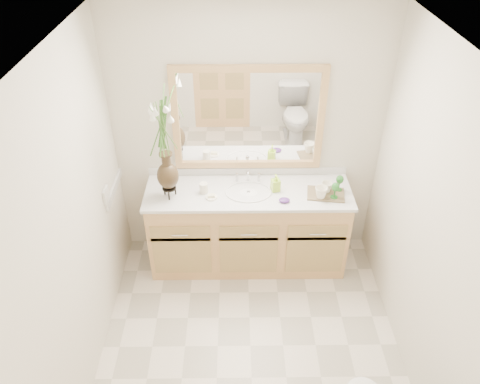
{
  "coord_description": "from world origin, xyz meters",
  "views": [
    {
      "loc": [
        -0.11,
        -2.38,
        3.23
      ],
      "look_at": [
        -0.08,
        0.65,
        1.08
      ],
      "focal_mm": 35.0,
      "sensor_mm": 36.0,
      "label": 1
    }
  ],
  "objects_px": {
    "flower_vase": "(163,135)",
    "tray": "(326,194)",
    "tumbler": "(204,188)",
    "soap_bottle": "(276,183)"
  },
  "relations": [
    {
      "from": "flower_vase",
      "to": "tray",
      "type": "xyz_separation_m",
      "value": [
        1.37,
        0.0,
        -0.6
      ]
    },
    {
      "from": "flower_vase",
      "to": "tray",
      "type": "relative_size",
      "value": 2.79
    },
    {
      "from": "flower_vase",
      "to": "tumbler",
      "type": "relative_size",
      "value": 9.47
    },
    {
      "from": "soap_bottle",
      "to": "flower_vase",
      "type": "bearing_deg",
      "value": 170.9
    },
    {
      "from": "flower_vase",
      "to": "tray",
      "type": "bearing_deg",
      "value": 0.17
    },
    {
      "from": "tumbler",
      "to": "soap_bottle",
      "type": "height_order",
      "value": "soap_bottle"
    },
    {
      "from": "flower_vase",
      "to": "tumbler",
      "type": "height_order",
      "value": "flower_vase"
    },
    {
      "from": "tray",
      "to": "flower_vase",
      "type": "bearing_deg",
      "value": -171.62
    },
    {
      "from": "flower_vase",
      "to": "tray",
      "type": "height_order",
      "value": "flower_vase"
    },
    {
      "from": "tumbler",
      "to": "tray",
      "type": "relative_size",
      "value": 0.29
    }
  ]
}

